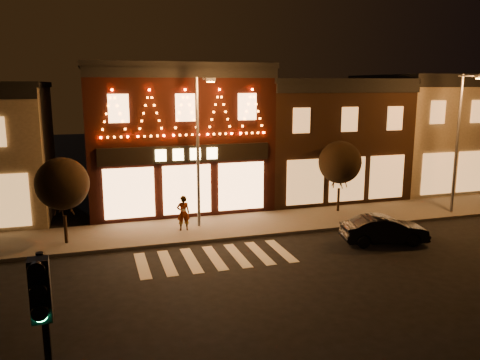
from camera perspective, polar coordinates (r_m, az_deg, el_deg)
name	(u,v)px	position (r m, az deg, el deg)	size (l,w,h in m)	color
ground	(243,297)	(16.98, 0.37, -13.70)	(120.00, 120.00, 0.00)	black
sidewalk_far	(234,226)	(24.68, -0.75, -5.45)	(44.00, 4.00, 0.15)	#47423D
building_pulp	(173,135)	(29.19, -7.88, 5.24)	(10.20, 8.34, 8.30)	black
building_right_a	(318,137)	(32.15, 9.16, 5.03)	(9.20, 8.28, 7.50)	#331E12
building_right_b	(433,131)	(36.98, 21.85, 5.40)	(9.20, 8.28, 7.80)	#716650
traffic_signal_near	(45,334)	(8.57, -22.09, -16.54)	(0.32, 0.46, 4.44)	black
streetlamp_mid	(200,141)	(23.47, -4.80, 4.62)	(0.67, 1.69, 7.36)	#59595E
streetlamp_right	(460,133)	(28.63, 24.60, 5.05)	(0.62, 1.73, 7.55)	#59595E
tree_left	(62,184)	(22.59, -20.28, -0.42)	(2.32, 2.32, 3.89)	black
tree_right	(340,162)	(27.29, 11.73, 2.06)	(2.37, 2.37, 3.96)	black
dark_sedan	(384,230)	(23.08, 16.68, -5.67)	(1.35, 3.87, 1.28)	black
pedestrian	(183,213)	(23.67, -6.73, -3.89)	(0.63, 0.42, 1.73)	gray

